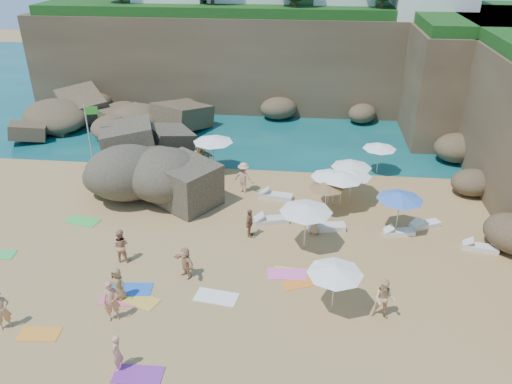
# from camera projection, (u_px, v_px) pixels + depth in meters

# --- Properties ---
(ground) EXTENTS (120.00, 120.00, 0.00)m
(ground) POSITION_uv_depth(u_px,v_px,m) (209.00, 253.00, 24.70)
(ground) COLOR tan
(ground) RESTS_ON ground
(seawater) EXTENTS (120.00, 120.00, 0.00)m
(seawater) POSITION_uv_depth(u_px,v_px,m) (265.00, 88.00, 51.15)
(seawater) COLOR #0C4751
(seawater) RESTS_ON ground
(cliff_back) EXTENTS (44.00, 8.00, 8.00)m
(cliff_back) POSITION_uv_depth(u_px,v_px,m) (283.00, 60.00, 44.70)
(cliff_back) COLOR brown
(cliff_back) RESTS_ON ground
(cliff_corner) EXTENTS (10.00, 12.00, 8.00)m
(cliff_corner) POSITION_uv_depth(u_px,v_px,m) (471.00, 79.00, 38.85)
(cliff_corner) COLOR brown
(cliff_corner) RESTS_ON ground
(rock_promontory) EXTENTS (12.00, 7.00, 2.00)m
(rock_promontory) POSITION_uv_depth(u_px,v_px,m) (112.00, 132.00, 39.86)
(rock_promontory) COLOR brown
(rock_promontory) RESTS_ON ground
(marina_masts) EXTENTS (3.10, 0.10, 6.00)m
(marina_masts) POSITION_uv_depth(u_px,v_px,m) (106.00, 54.00, 51.35)
(marina_masts) COLOR white
(marina_masts) RESTS_ON ground
(rock_outcrop) EXTENTS (10.91, 9.72, 3.59)m
(rock_outcrop) POSITION_uv_depth(u_px,v_px,m) (162.00, 181.00, 31.94)
(rock_outcrop) COLOR brown
(rock_outcrop) RESTS_ON ground
(flag_pole) EXTENTS (0.86, 0.26, 4.47)m
(flag_pole) POSITION_uv_depth(u_px,v_px,m) (90.00, 129.00, 32.19)
(flag_pole) COLOR silver
(flag_pole) RESTS_ON ground
(parasol_0) EXTENTS (2.62, 2.62, 2.48)m
(parasol_0) POSITION_uv_depth(u_px,v_px,m) (213.00, 139.00, 32.22)
(parasol_0) COLOR silver
(parasol_0) RESTS_ON ground
(parasol_1) EXTENTS (2.17, 2.17, 2.05)m
(parasol_1) POSITION_uv_depth(u_px,v_px,m) (380.00, 146.00, 32.15)
(parasol_1) COLOR silver
(parasol_1) RESTS_ON ground
(parasol_2) EXTENTS (2.38, 2.38, 2.25)m
(parasol_2) POSITION_uv_depth(u_px,v_px,m) (352.00, 164.00, 29.19)
(parasol_2) COLOR silver
(parasol_2) RESTS_ON ground
(parasol_3) EXTENTS (2.39, 2.39, 2.26)m
(parasol_3) POSITION_uv_depth(u_px,v_px,m) (342.00, 176.00, 27.81)
(parasol_3) COLOR silver
(parasol_3) RESTS_ON ground
(parasol_4) EXTENTS (2.29, 2.29, 2.16)m
(parasol_4) POSITION_uv_depth(u_px,v_px,m) (352.00, 173.00, 28.32)
(parasol_4) COLOR silver
(parasol_4) RESTS_ON ground
(parasol_5) EXTENTS (2.23, 2.23, 2.11)m
(parasol_5) POSITION_uv_depth(u_px,v_px,m) (330.00, 174.00, 28.31)
(parasol_5) COLOR silver
(parasol_5) RESTS_ON ground
(parasol_6) EXTENTS (2.00, 2.00, 1.89)m
(parasol_6) POSITION_uv_depth(u_px,v_px,m) (327.00, 185.00, 27.49)
(parasol_6) COLOR silver
(parasol_6) RESTS_ON ground
(parasol_7) EXTENTS (2.62, 2.62, 2.47)m
(parasol_7) POSITION_uv_depth(u_px,v_px,m) (306.00, 208.00, 24.14)
(parasol_7) COLOR silver
(parasol_7) RESTS_ON ground
(parasol_8) EXTENTS (2.23, 2.23, 2.11)m
(parasol_8) POSITION_uv_depth(u_px,v_px,m) (335.00, 175.00, 28.24)
(parasol_8) COLOR silver
(parasol_8) RESTS_ON ground
(parasol_10) EXTENTS (2.41, 2.41, 2.28)m
(parasol_10) POSITION_uv_depth(u_px,v_px,m) (401.00, 196.00, 25.60)
(parasol_10) COLOR silver
(parasol_10) RESTS_ON ground
(parasol_11) EXTENTS (2.34, 2.34, 2.21)m
(parasol_11) POSITION_uv_depth(u_px,v_px,m) (335.00, 270.00, 20.11)
(parasol_11) COLOR silver
(parasol_11) RESTS_ON ground
(lounger_0) EXTENTS (2.04, 0.94, 0.31)m
(lounger_0) POSITION_uv_depth(u_px,v_px,m) (327.00, 227.00, 26.63)
(lounger_0) COLOR silver
(lounger_0) RESTS_ON ground
(lounger_1) EXTENTS (2.05, 0.97, 0.31)m
(lounger_1) POSITION_uv_depth(u_px,v_px,m) (276.00, 196.00, 29.77)
(lounger_1) COLOR silver
(lounger_1) RESTS_ON ground
(lounger_2) EXTENTS (1.76, 1.21, 0.26)m
(lounger_2) POSITION_uv_depth(u_px,v_px,m) (425.00, 225.00, 26.88)
(lounger_2) COLOR white
(lounger_2) RESTS_ON ground
(lounger_3) EXTENTS (1.66, 0.79, 0.25)m
(lounger_3) POSITION_uv_depth(u_px,v_px,m) (399.00, 232.00, 26.21)
(lounger_3) COLOR white
(lounger_3) RESTS_ON ground
(lounger_4) EXTENTS (1.77, 0.89, 0.26)m
(lounger_4) POSITION_uv_depth(u_px,v_px,m) (480.00, 248.00, 24.93)
(lounger_4) COLOR silver
(lounger_4) RESTS_ON ground
(lounger_5) EXTENTS (2.00, 1.12, 0.30)m
(lounger_5) POSITION_uv_depth(u_px,v_px,m) (271.00, 220.00, 27.26)
(lounger_5) COLOR silver
(lounger_5) RESTS_ON ground
(towel_1) EXTENTS (1.67, 0.87, 0.03)m
(towel_1) POSITION_uv_depth(u_px,v_px,m) (119.00, 300.00, 21.57)
(towel_1) COLOR #E85A71
(towel_1) RESTS_ON ground
(towel_2) EXTENTS (1.67, 0.93, 0.03)m
(towel_2) POSITION_uv_depth(u_px,v_px,m) (39.00, 334.00, 19.72)
(towel_2) COLOR orange
(towel_2) RESTS_ON ground
(towel_4) EXTENTS (1.89, 1.38, 0.03)m
(towel_4) POSITION_uv_depth(u_px,v_px,m) (139.00, 300.00, 21.55)
(towel_4) COLOR gold
(towel_4) RESTS_ON ground
(towel_5) EXTENTS (1.97, 1.18, 0.03)m
(towel_5) POSITION_uv_depth(u_px,v_px,m) (216.00, 297.00, 21.72)
(towel_5) COLOR white
(towel_5) RESTS_ON ground
(towel_6) EXTENTS (1.80, 0.94, 0.03)m
(towel_6) POSITION_uv_depth(u_px,v_px,m) (138.00, 375.00, 17.90)
(towel_6) COLOR #7C2C91
(towel_6) RESTS_ON ground
(towel_8) EXTENTS (1.99, 1.13, 0.03)m
(towel_8) POSITION_uv_depth(u_px,v_px,m) (130.00, 289.00, 22.18)
(towel_8) COLOR blue
(towel_8) RESTS_ON ground
(towel_9) EXTENTS (1.84, 1.00, 0.03)m
(towel_9) POSITION_uv_depth(u_px,v_px,m) (287.00, 274.00, 23.20)
(towel_9) COLOR #FF63BD
(towel_9) RESTS_ON ground
(towel_10) EXTENTS (1.66, 1.29, 0.03)m
(towel_10) POSITION_uv_depth(u_px,v_px,m) (299.00, 283.00, 22.58)
(towel_10) COLOR orange
(towel_10) RESTS_ON ground
(towel_11) EXTENTS (1.96, 1.26, 0.03)m
(towel_11) POSITION_uv_depth(u_px,v_px,m) (83.00, 221.00, 27.46)
(towel_11) COLOR green
(towel_11) RESTS_ON ground
(towel_12) EXTENTS (1.55, 0.89, 0.03)m
(towel_12) POSITION_uv_depth(u_px,v_px,m) (289.00, 272.00, 23.31)
(towel_12) COLOR yellow
(towel_12) RESTS_ON ground
(person_stand_0) EXTENTS (0.79, 0.73, 1.81)m
(person_stand_0) POSITION_uv_depth(u_px,v_px,m) (1.00, 310.00, 19.65)
(person_stand_0) COLOR tan
(person_stand_0) RESTS_ON ground
(person_stand_1) EXTENTS (0.84, 0.65, 1.72)m
(person_stand_1) POSITION_uv_depth(u_px,v_px,m) (121.00, 245.00, 23.79)
(person_stand_1) COLOR tan
(person_stand_1) RESTS_ON ground
(person_stand_2) EXTENTS (1.34, 0.85, 1.92)m
(person_stand_2) POSITION_uv_depth(u_px,v_px,m) (244.00, 177.00, 30.18)
(person_stand_2) COLOR tan
(person_stand_2) RESTS_ON ground
(person_stand_3) EXTENTS (0.53, 0.97, 1.57)m
(person_stand_3) POSITION_uv_depth(u_px,v_px,m) (250.00, 223.00, 25.76)
(person_stand_3) COLOR #8B5C45
(person_stand_3) RESTS_ON ground
(person_stand_4) EXTENTS (0.72, 0.84, 1.51)m
(person_stand_4) POSITION_uv_depth(u_px,v_px,m) (314.00, 221.00, 25.98)
(person_stand_4) COLOR tan
(person_stand_4) RESTS_ON ground
(person_stand_5) EXTENTS (1.81, 0.62, 1.92)m
(person_stand_5) POSITION_uv_depth(u_px,v_px,m) (200.00, 156.00, 33.11)
(person_stand_5) COLOR tan
(person_stand_5) RESTS_ON ground
(person_stand_6) EXTENTS (0.39, 0.57, 1.54)m
(person_stand_6) POSITION_uv_depth(u_px,v_px,m) (117.00, 353.00, 17.83)
(person_stand_6) COLOR tan
(person_stand_6) RESTS_ON ground
(person_lie_2) EXTENTS (1.06, 1.65, 0.41)m
(person_lie_2) POSITION_uv_depth(u_px,v_px,m) (119.00, 294.00, 21.58)
(person_lie_2) COLOR olive
(person_lie_2) RESTS_ON ground
(person_lie_3) EXTENTS (2.05, 2.07, 0.40)m
(person_lie_3) POSITION_uv_depth(u_px,v_px,m) (186.00, 273.00, 22.97)
(person_lie_3) COLOR tan
(person_lie_3) RESTS_ON ground
(person_lie_4) EXTENTS (1.41, 1.91, 0.43)m
(person_lie_4) POSITION_uv_depth(u_px,v_px,m) (114.00, 315.00, 20.42)
(person_lie_4) COLOR tan
(person_lie_4) RESTS_ON ground
(person_lie_5) EXTENTS (1.20, 1.94, 0.68)m
(person_lie_5) POSITION_uv_depth(u_px,v_px,m) (382.00, 311.00, 20.45)
(person_lie_5) COLOR #E0B27F
(person_lie_5) RESTS_ON ground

